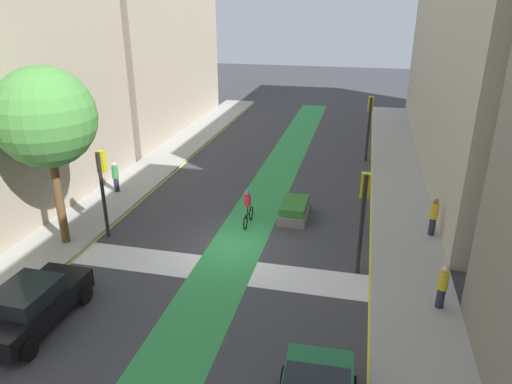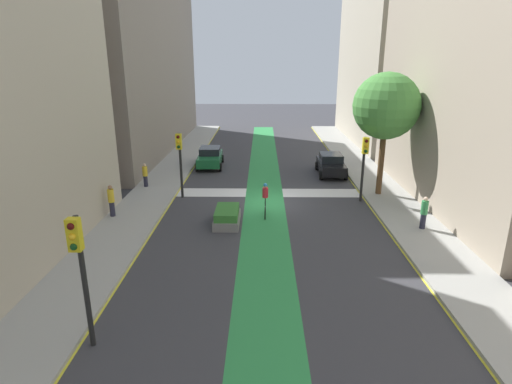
{
  "view_description": "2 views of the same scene",
  "coord_description": "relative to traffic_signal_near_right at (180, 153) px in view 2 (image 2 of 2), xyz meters",
  "views": [
    {
      "loc": [
        5.2,
        -17.48,
        10.0
      ],
      "look_at": [
        0.69,
        1.94,
        1.82
      ],
      "focal_mm": 33.15,
      "sensor_mm": 36.0,
      "label": 1
    },
    {
      "loc": [
        0.43,
        23.89,
        8.28
      ],
      "look_at": [
        0.74,
        3.39,
        1.76
      ],
      "focal_mm": 29.07,
      "sensor_mm": 36.0,
      "label": 2
    }
  ],
  "objects": [
    {
      "name": "sidewalk_left",
      "position": [
        -12.97,
        0.85,
        -2.8
      ],
      "size": [
        3.0,
        60.0,
        0.15
      ],
      "primitive_type": "cube",
      "color": "#9E9E99",
      "rests_on": "ground_plane"
    },
    {
      "name": "pedestrian_sidewalk_right_b",
      "position": [
        3.13,
        3.63,
        -1.82
      ],
      "size": [
        0.34,
        0.34,
        1.76
      ],
      "color": "#262638",
      "rests_on": "sidewalk_right"
    },
    {
      "name": "car_green_right_near",
      "position": [
        -0.81,
        -8.13,
        -2.07
      ],
      "size": [
        2.14,
        4.26,
        1.57
      ],
      "color": "#196033",
      "rests_on": "ground_plane"
    },
    {
      "name": "car_black_left_near",
      "position": [
        -10.26,
        -5.82,
        -2.07
      ],
      "size": [
        2.1,
        4.24,
        1.57
      ],
      "color": "black",
      "rests_on": "ground_plane"
    },
    {
      "name": "traffic_signal_far_right",
      "position": [
        0.09,
        14.3,
        0.08
      ],
      "size": [
        0.35,
        0.52,
        4.21
      ],
      "color": "black",
      "rests_on": "ground_plane"
    },
    {
      "name": "traffic_signal_near_right",
      "position": [
        0.0,
        0.0,
        0.0
      ],
      "size": [
        0.35,
        0.52,
        4.09
      ],
      "color": "black",
      "rests_on": "ground_plane"
    },
    {
      "name": "median_planter",
      "position": [
        -3.2,
        4.3,
        -2.47
      ],
      "size": [
        1.32,
        2.4,
        0.85
      ],
      "color": "slate",
      "rests_on": "ground_plane"
    },
    {
      "name": "pedestrian_sidewalk_right_a",
      "position": [
        2.82,
        -1.98,
        -1.92
      ],
      "size": [
        0.34,
        0.34,
        1.59
      ],
      "color": "#262638",
      "rests_on": "sidewalk_right"
    },
    {
      "name": "ground_plane",
      "position": [
        -5.47,
        0.85,
        -2.87
      ],
      "size": [
        120.0,
        120.0,
        0.0
      ],
      "primitive_type": "plane",
      "color": "#38383D"
    },
    {
      "name": "pedestrian_sidewalk_left_a",
      "position": [
        -13.19,
        5.13,
        -1.87
      ],
      "size": [
        0.34,
        0.34,
        1.68
      ],
      "color": "#262638",
      "rests_on": "sidewalk_left"
    },
    {
      "name": "buildings_left_row",
      "position": [
        -18.7,
        -1.68,
        8.14
      ],
      "size": [
        9.97,
        57.21,
        26.22
      ],
      "color": "#B2A893",
      "rests_on": "ground_plane"
    },
    {
      "name": "cyclist_in_lane",
      "position": [
        -5.22,
        3.01,
        -1.9
      ],
      "size": [
        0.32,
        1.73,
        1.86
      ],
      "color": "black",
      "rests_on": "ground_plane"
    },
    {
      "name": "sidewalk_right",
      "position": [
        2.03,
        0.85,
        -2.8
      ],
      "size": [
        3.0,
        60.0,
        0.15
      ],
      "primitive_type": "cube",
      "color": "#9E9E99",
      "rests_on": "ground_plane"
    },
    {
      "name": "crosswalk_band",
      "position": [
        -5.47,
        -1.15,
        -2.87
      ],
      "size": [
        12.0,
        1.8,
        0.01
      ],
      "primitive_type": "cube",
      "color": "silver",
      "rests_on": "ground_plane"
    },
    {
      "name": "traffic_signal_near_left",
      "position": [
        -11.12,
        0.57,
        -0.07
      ],
      "size": [
        0.35,
        0.52,
        3.98
      ],
      "color": "black",
      "rests_on": "ground_plane"
    },
    {
      "name": "buildings_right_row",
      "position": [
        8.33,
        0.26,
        6.28
      ],
      "size": [
        9.65,
        59.33,
        18.57
      ],
      "color": "slate",
      "rests_on": "ground_plane"
    },
    {
      "name": "curb_stripe_right",
      "position": [
        0.53,
        0.85,
        -2.87
      ],
      "size": [
        0.16,
        60.0,
        0.01
      ],
      "primitive_type": "cube",
      "color": "yellow",
      "rests_on": "ground_plane"
    },
    {
      "name": "street_tree_near",
      "position": [
        -12.5,
        -0.68,
        2.77
      ],
      "size": [
        4.01,
        4.01,
        7.52
      ],
      "color": "brown",
      "rests_on": "sidewalk_left"
    },
    {
      "name": "curb_stripe_left",
      "position": [
        -11.47,
        0.85,
        -2.87
      ],
      "size": [
        0.16,
        60.0,
        0.01
      ],
      "primitive_type": "cube",
      "color": "yellow",
      "rests_on": "ground_plane"
    },
    {
      "name": "bike_lane_paint",
      "position": [
        -5.2,
        0.85,
        -2.87
      ],
      "size": [
        2.4,
        60.0,
        0.01
      ],
      "primitive_type": "cube",
      "color": "#2D8C47",
      "rests_on": "ground_plane"
    }
  ]
}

